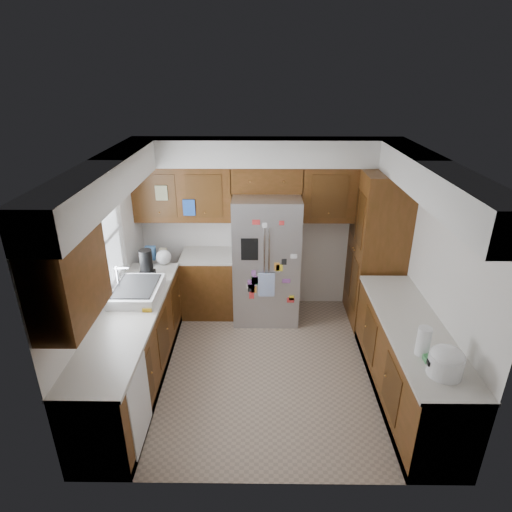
# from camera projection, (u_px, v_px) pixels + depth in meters

# --- Properties ---
(floor) EXTENTS (3.60, 3.60, 0.00)m
(floor) POSITION_uv_depth(u_px,v_px,m) (267.00, 367.00, 5.20)
(floor) COLOR gray
(floor) RESTS_ON ground
(room_shell) EXTENTS (3.64, 3.24, 2.52)m
(room_shell) POSITION_uv_depth(u_px,v_px,m) (258.00, 215.00, 4.80)
(room_shell) COLOR silver
(room_shell) RESTS_ON ground
(left_counter_run) EXTENTS (1.36, 3.20, 0.92)m
(left_counter_run) POSITION_uv_depth(u_px,v_px,m) (152.00, 335.00, 5.07)
(left_counter_run) COLOR #452A0D
(left_counter_run) RESTS_ON ground
(right_counter_run) EXTENTS (0.63, 2.25, 0.92)m
(right_counter_run) POSITION_uv_depth(u_px,v_px,m) (407.00, 364.00, 4.58)
(right_counter_run) COLOR #452A0D
(right_counter_run) RESTS_ON ground
(pantry) EXTENTS (0.60, 0.90, 2.15)m
(pantry) POSITION_uv_depth(u_px,v_px,m) (377.00, 249.00, 5.80)
(pantry) COLOR #452A0D
(pantry) RESTS_ON ground
(fridge) EXTENTS (0.90, 0.79, 1.80)m
(fridge) POSITION_uv_depth(u_px,v_px,m) (266.00, 259.00, 5.94)
(fridge) COLOR #9F9FA4
(fridge) RESTS_ON ground
(bridge_cabinet) EXTENTS (0.96, 0.34, 0.35)m
(bridge_cabinet) POSITION_uv_depth(u_px,v_px,m) (267.00, 178.00, 5.71)
(bridge_cabinet) COLOR #452A0D
(bridge_cabinet) RESTS_ON fridge
(fridge_top_items) EXTENTS (0.69, 0.35, 0.31)m
(fridge_top_items) POSITION_uv_depth(u_px,v_px,m) (259.00, 155.00, 5.59)
(fridge_top_items) COLOR #1E30A6
(fridge_top_items) RESTS_ON bridge_cabinet
(sink_assembly) EXTENTS (0.52, 0.72, 0.37)m
(sink_assembly) POSITION_uv_depth(u_px,v_px,m) (137.00, 291.00, 4.90)
(sink_assembly) COLOR white
(sink_assembly) RESTS_ON left_counter_run
(left_counter_clutter) EXTENTS (0.39, 0.81, 0.38)m
(left_counter_clutter) POSITION_uv_depth(u_px,v_px,m) (153.00, 260.00, 5.53)
(left_counter_clutter) COLOR black
(left_counter_clutter) RESTS_ON left_counter_run
(rice_cooker) EXTENTS (0.30, 0.29, 0.26)m
(rice_cooker) POSITION_uv_depth(u_px,v_px,m) (446.00, 361.00, 3.62)
(rice_cooker) COLOR white
(rice_cooker) RESTS_ON right_counter_run
(paper_towel) EXTENTS (0.12, 0.12, 0.28)m
(paper_towel) POSITION_uv_depth(u_px,v_px,m) (423.00, 341.00, 3.88)
(paper_towel) COLOR white
(paper_towel) RESTS_ON right_counter_run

